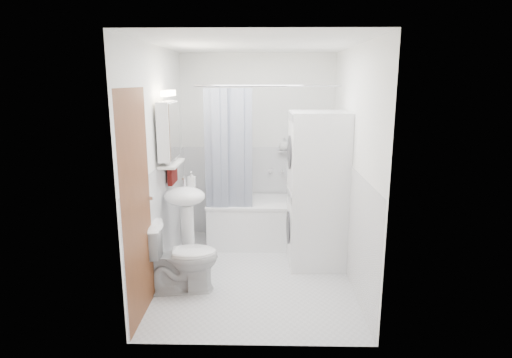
{
  "coord_description": "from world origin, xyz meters",
  "views": [
    {
      "loc": [
        0.1,
        -4.32,
        2.05
      ],
      "look_at": [
        0.0,
        0.15,
        1.03
      ],
      "focal_mm": 30.0,
      "sensor_mm": 36.0,
      "label": 1
    }
  ],
  "objects_px": {
    "sink": "(186,209)",
    "bathtub": "(267,220)",
    "toilet": "(182,257)",
    "washer_dryer": "(317,190)"
  },
  "relations": [
    {
      "from": "washer_dryer",
      "to": "bathtub",
      "type": "bearing_deg",
      "value": 130.02
    },
    {
      "from": "bathtub",
      "to": "sink",
      "type": "bearing_deg",
      "value": -135.99
    },
    {
      "from": "bathtub",
      "to": "toilet",
      "type": "distance_m",
      "value": 1.56
    },
    {
      "from": "bathtub",
      "to": "washer_dryer",
      "type": "xyz_separation_m",
      "value": [
        0.55,
        -0.61,
        0.55
      ]
    },
    {
      "from": "sink",
      "to": "toilet",
      "type": "xyz_separation_m",
      "value": [
        0.03,
        -0.46,
        -0.35
      ]
    },
    {
      "from": "sink",
      "to": "washer_dryer",
      "type": "distance_m",
      "value": 1.46
    },
    {
      "from": "bathtub",
      "to": "sink",
      "type": "relative_size",
      "value": 1.43
    },
    {
      "from": "bathtub",
      "to": "washer_dryer",
      "type": "distance_m",
      "value": 0.99
    },
    {
      "from": "sink",
      "to": "toilet",
      "type": "relative_size",
      "value": 1.45
    },
    {
      "from": "sink",
      "to": "bathtub",
      "type": "bearing_deg",
      "value": 44.01
    }
  ]
}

